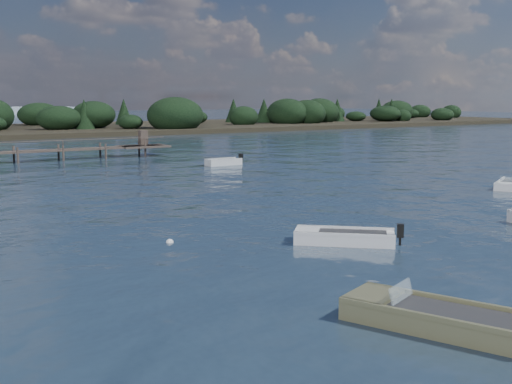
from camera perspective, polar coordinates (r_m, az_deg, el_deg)
ground at (r=78.90m, az=-16.00°, el=3.64°), size 400.00×400.00×0.00m
tender_far_grey_b at (r=58.59m, az=-2.91°, el=2.56°), size 3.63×1.30×1.25m
dinghy_mid_white_b at (r=47.22m, az=21.68°, el=0.50°), size 4.34×3.29×1.10m
dinghy_mid_grey at (r=27.70m, az=7.85°, el=-4.21°), size 4.18×4.01×1.15m
dinghy_near_olive at (r=18.33m, az=15.95°, el=-11.06°), size 3.71×5.54×1.35m
buoy_c at (r=27.83m, az=-7.68°, el=-4.48°), size 0.32×0.32×0.32m
buoy_d at (r=47.06m, az=21.32°, el=0.32°), size 0.32×0.32×0.32m
far_headland at (r=124.80m, az=-10.21°, el=6.40°), size 190.00×40.00×5.80m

